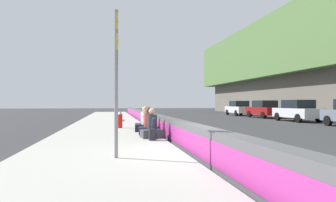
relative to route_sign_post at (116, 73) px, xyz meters
The scene contains 13 objects.
ground_plane 3.19m from the route_sign_post, 79.35° to the right, with size 160.00×160.00×0.00m, color #353538.
sidewalk_strip 2.22m from the route_sign_post, 42.05° to the left, with size 80.00×4.40×0.14m, color #B5B2A8.
jersey_barrier 2.91m from the route_sign_post, 79.33° to the right, with size 76.00×0.45×0.85m.
route_sign_post is the anchor object (origin of this frame).
fire_hydrant 9.52m from the route_sign_post, ahead, with size 0.26×0.46×0.88m.
seated_person_foreground 4.85m from the route_sign_post, 17.96° to the right, with size 0.77×0.88×1.13m.
seated_person_middle 6.04m from the route_sign_post, 14.16° to the right, with size 0.76×0.88×1.16m.
seated_person_rear 7.32m from the route_sign_post, 11.69° to the right, with size 0.97×1.05×1.19m.
seated_person_far 8.61m from the route_sign_post, 10.35° to the right, with size 0.85×0.94×1.14m.
backpack 4.19m from the route_sign_post, 20.63° to the right, with size 0.32×0.28×0.40m.
parked_car_fourth 21.02m from the route_sign_post, 43.11° to the right, with size 4.55×2.05×1.71m.
parked_car_midline 26.00m from the route_sign_post, 34.23° to the right, with size 4.55×2.05×1.71m.
parked_car_far 31.19m from the route_sign_post, 27.70° to the right, with size 4.52×1.98×1.71m.
Camera 1 is at (-8.28, 2.36, 1.48)m, focal length 34.23 mm.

